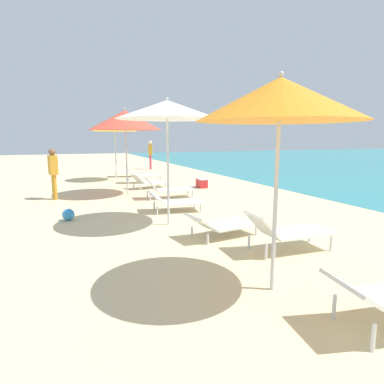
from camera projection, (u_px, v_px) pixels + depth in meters
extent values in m
cylinder|color=silver|center=(275.00, 209.00, 3.90)|extent=(0.05, 0.05, 2.05)
cone|color=orange|center=(280.00, 99.00, 3.69)|extent=(1.92, 1.92, 0.49)
sphere|color=silver|center=(281.00, 74.00, 3.64)|extent=(0.06, 0.06, 0.06)
cube|color=white|center=(298.00, 232.00, 5.49)|extent=(1.14, 0.70, 0.04)
cube|color=white|center=(262.00, 225.00, 5.23)|extent=(0.39, 0.65, 0.37)
cylinder|color=silver|center=(310.00, 234.00, 5.91)|extent=(0.04, 0.04, 0.27)
cylinder|color=silver|center=(331.00, 243.00, 5.41)|extent=(0.04, 0.04, 0.27)
cylinder|color=silver|center=(249.00, 241.00, 5.51)|extent=(0.04, 0.04, 0.27)
cylinder|color=silver|center=(266.00, 252.00, 5.01)|extent=(0.04, 0.04, 0.27)
cube|color=white|center=(357.00, 292.00, 3.08)|extent=(0.50, 0.69, 0.27)
cylinder|color=silver|center=(334.00, 307.00, 3.38)|extent=(0.04, 0.04, 0.27)
cylinder|color=silver|center=(373.00, 337.00, 2.87)|extent=(0.04, 0.04, 0.27)
cylinder|color=silver|center=(168.00, 173.00, 6.88)|extent=(0.05, 0.05, 2.24)
cone|color=white|center=(167.00, 110.00, 6.66)|extent=(2.13, 2.13, 0.38)
sphere|color=silver|center=(167.00, 99.00, 6.62)|extent=(0.06, 0.06, 0.06)
cube|color=white|center=(183.00, 202.00, 8.37)|extent=(1.08, 0.83, 0.04)
cube|color=white|center=(157.00, 197.00, 8.19)|extent=(0.46, 0.73, 0.30)
cylinder|color=silver|center=(195.00, 204.00, 8.77)|extent=(0.04, 0.04, 0.21)
cylinder|color=silver|center=(200.00, 208.00, 8.21)|extent=(0.04, 0.04, 0.21)
cylinder|color=silver|center=(154.00, 206.00, 8.51)|extent=(0.04, 0.04, 0.21)
cylinder|color=silver|center=(157.00, 211.00, 7.95)|extent=(0.04, 0.04, 0.21)
cube|color=white|center=(231.00, 224.00, 6.31)|extent=(1.09, 0.79, 0.04)
cube|color=white|center=(201.00, 222.00, 5.95)|extent=(0.47, 0.70, 0.27)
cylinder|color=silver|center=(238.00, 224.00, 6.77)|extent=(0.04, 0.04, 0.19)
cylinder|color=silver|center=(256.00, 230.00, 6.30)|extent=(0.04, 0.04, 0.19)
cylinder|color=silver|center=(192.00, 232.00, 6.21)|extent=(0.04, 0.04, 0.19)
cylinder|color=silver|center=(208.00, 239.00, 5.74)|extent=(0.04, 0.04, 0.19)
cylinder|color=silver|center=(127.00, 163.00, 10.56)|extent=(0.05, 0.05, 2.10)
cone|color=#E54C38|center=(125.00, 120.00, 10.33)|extent=(2.29, 2.29, 0.61)
sphere|color=silver|center=(125.00, 109.00, 10.28)|extent=(0.06, 0.06, 0.06)
cube|color=white|center=(153.00, 182.00, 12.23)|extent=(1.09, 0.81, 0.04)
cube|color=white|center=(138.00, 179.00, 11.84)|extent=(0.45, 0.66, 0.33)
cylinder|color=silver|center=(159.00, 184.00, 12.67)|extent=(0.04, 0.04, 0.18)
cylinder|color=silver|center=(166.00, 185.00, 12.27)|extent=(0.04, 0.04, 0.18)
cylinder|color=silver|center=(134.00, 186.00, 12.06)|extent=(0.04, 0.04, 0.18)
cylinder|color=silver|center=(140.00, 188.00, 11.66)|extent=(0.04, 0.04, 0.18)
cube|color=white|center=(175.00, 190.00, 10.19)|extent=(1.21, 0.63, 0.04)
cube|color=white|center=(151.00, 184.00, 9.92)|extent=(0.40, 0.58, 0.41)
cylinder|color=silver|center=(188.00, 192.00, 10.58)|extent=(0.04, 0.04, 0.23)
cylinder|color=silver|center=(192.00, 194.00, 10.15)|extent=(0.04, 0.04, 0.23)
cylinder|color=silver|center=(147.00, 194.00, 10.16)|extent=(0.04, 0.04, 0.23)
cylinder|color=silver|center=(150.00, 197.00, 9.74)|extent=(0.04, 0.04, 0.23)
cylinder|color=silver|center=(116.00, 156.00, 14.17)|extent=(0.05, 0.05, 2.12)
cone|color=yellow|center=(115.00, 126.00, 13.95)|extent=(1.88, 1.88, 0.48)
sphere|color=silver|center=(114.00, 119.00, 13.91)|extent=(0.06, 0.06, 0.06)
cube|color=white|center=(132.00, 172.00, 15.67)|extent=(1.16, 0.82, 0.04)
cube|color=white|center=(117.00, 168.00, 15.51)|extent=(0.44, 0.68, 0.37)
cylinder|color=silver|center=(141.00, 174.00, 16.02)|extent=(0.04, 0.04, 0.19)
cylinder|color=silver|center=(141.00, 175.00, 15.51)|extent=(0.04, 0.04, 0.19)
cylinder|color=silver|center=(116.00, 174.00, 15.80)|extent=(0.04, 0.04, 0.19)
cylinder|color=silver|center=(116.00, 176.00, 15.29)|extent=(0.04, 0.04, 0.19)
cube|color=white|center=(148.00, 176.00, 13.59)|extent=(1.21, 0.73, 0.04)
cube|color=white|center=(130.00, 171.00, 13.35)|extent=(0.43, 0.64, 0.38)
cylinder|color=silver|center=(158.00, 178.00, 13.98)|extent=(0.04, 0.04, 0.27)
cylinder|color=silver|center=(160.00, 180.00, 13.50)|extent=(0.04, 0.04, 0.27)
cylinder|color=silver|center=(128.00, 179.00, 13.63)|extent=(0.04, 0.04, 0.27)
cylinder|color=silver|center=(129.00, 181.00, 13.15)|extent=(0.04, 0.04, 0.27)
cylinder|color=orange|center=(54.00, 187.00, 9.97)|extent=(0.11, 0.11, 0.76)
cylinder|color=orange|center=(55.00, 187.00, 9.83)|extent=(0.11, 0.11, 0.76)
cube|color=orange|center=(53.00, 165.00, 9.79)|extent=(0.29, 0.40, 0.57)
sphere|color=brown|center=(52.00, 152.00, 9.72)|extent=(0.21, 0.21, 0.21)
cylinder|color=#D8334C|center=(151.00, 162.00, 19.34)|extent=(0.11, 0.11, 0.82)
cylinder|color=#D8334C|center=(150.00, 162.00, 19.17)|extent=(0.11, 0.11, 0.82)
cube|color=orange|center=(150.00, 150.00, 19.14)|extent=(0.32, 0.41, 0.62)
sphere|color=beige|center=(150.00, 143.00, 19.07)|extent=(0.22, 0.22, 0.22)
cube|color=red|center=(202.00, 183.00, 12.26)|extent=(0.31, 0.52, 0.30)
cube|color=white|center=(202.00, 179.00, 12.23)|extent=(0.32, 0.53, 0.05)
sphere|color=#338CD8|center=(68.00, 215.00, 7.41)|extent=(0.27, 0.27, 0.27)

